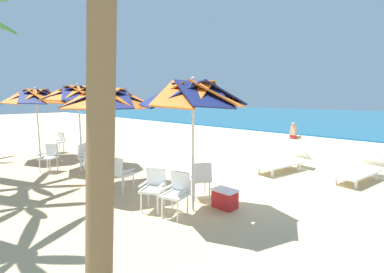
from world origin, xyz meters
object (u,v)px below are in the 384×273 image
Objects in this scene: plastic_chair_1 at (201,178)px; plastic_chair_5 at (86,156)px; cooler_box at (225,198)px; beachgoer_seated at (294,133)px; sun_lounger_1 at (283,162)px; beach_umbrella_0 at (193,96)px; plastic_chair_4 at (93,164)px; sun_lounger_0 at (360,171)px; beach_umbrella_1 at (107,99)px; plastic_chair_3 at (121,172)px; plastic_chair_6 at (50,156)px; plastic_chair_0 at (154,186)px; beach_umbrella_3 at (36,97)px; plastic_chair_2 at (177,191)px; beach_umbrella_2 at (78,94)px; plastic_chair_8 at (59,141)px; plastic_chair_7 at (104,150)px.

plastic_chair_1 and plastic_chair_5 have the same top height.
cooler_box is 11.14m from beachgoer_seated.
sun_lounger_1 is (4.34, 4.40, -0.22)m from plastic_chair_5.
beach_umbrella_0 reaches higher than plastic_chair_4.
beach_umbrella_1 is at bearing -130.89° from sun_lounger_0.
plastic_chair_1 is 1.00× the size of plastic_chair_3.
plastic_chair_6 is 0.94× the size of beachgoer_seated.
sun_lounger_1 is at bearing 87.39° from plastic_chair_1.
plastic_chair_1 is at bearing 76.32° from plastic_chair_0.
plastic_chair_5 is 1.73× the size of cooler_box.
sun_lounger_1 is at bearing 84.73° from plastic_chair_0.
beachgoer_seated is (-2.89, 6.96, 0.01)m from sun_lounger_1.
beach_umbrella_3 is 12.80m from beachgoer_seated.
plastic_chair_4 is 11.74m from beachgoer_seated.
beach_umbrella_1 is at bearing 179.63° from plastic_chair_2.
beach_umbrella_2 reaches higher than plastic_chair_3.
plastic_chair_6 is 5.92m from cooler_box.
beach_umbrella_2 is (-3.19, 0.42, 1.91)m from plastic_chair_3.
plastic_chair_5 reaches higher than sun_lounger_1.
beach_umbrella_0 is 5.39× the size of cooler_box.
beach_umbrella_0 reaches higher than beach_umbrella_1.
plastic_chair_1 and plastic_chair_6 have the same top height.
plastic_chair_4 is 7.38m from sun_lounger_0.
plastic_chair_4 is (-2.93, -1.15, 0.00)m from plastic_chair_1.
beach_umbrella_0 is 5.74m from plastic_chair_6.
plastic_chair_3 is 3.74m from beach_umbrella_2.
plastic_chair_1 is 7.94m from plastic_chair_8.
beach_umbrella_3 is 3.11× the size of plastic_chair_8.
beach_umbrella_3 is 11.12m from sun_lounger_0.
beach_umbrella_2 is 1.25× the size of sun_lounger_0.
plastic_chair_5 is at bearing 44.62° from plastic_chair_6.
beach_umbrella_0 is at bearing -59.90° from plastic_chair_1.
plastic_chair_3 is 5.93m from beach_umbrella_3.
beach_umbrella_2 is (-4.65, 0.52, 1.91)m from plastic_chair_0.
beach_umbrella_1 is 3.15m from plastic_chair_7.
sun_lounger_1 is (-0.18, 4.23, -2.05)m from beach_umbrella_0.
beach_umbrella_1 is at bearing -7.20° from plastic_chair_8.
beachgoer_seated is (2.27, 12.17, -0.20)m from plastic_chair_6.
plastic_chair_7 is at bearing 71.58° from beach_umbrella_2.
plastic_chair_8 is at bearing 122.08° from beach_umbrella_3.
beach_umbrella_0 is 2.68m from beach_umbrella_1.
plastic_chair_4 is 3.82m from cooler_box.
plastic_chair_5 is 6.19m from sun_lounger_1.
plastic_chair_1 is 0.77m from cooler_box.
cooler_box is 0.54× the size of beachgoer_seated.
plastic_chair_0 is 1.46m from plastic_chair_3.
plastic_chair_0 and plastic_chair_4 have the same top height.
plastic_chair_6 is 1.69m from plastic_chair_7.
sun_lounger_1 is (0.44, 4.75, -0.22)m from plastic_chair_0.
sun_lounger_1 is 2.40× the size of beachgoer_seated.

